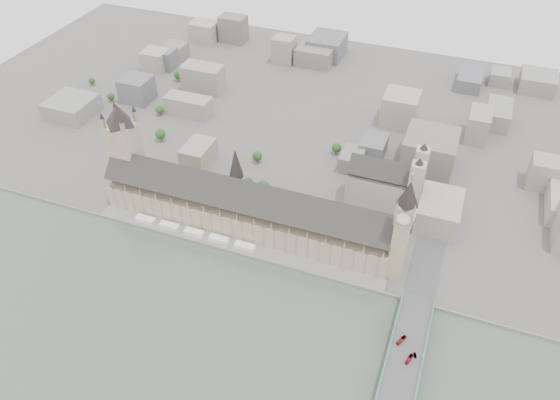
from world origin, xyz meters
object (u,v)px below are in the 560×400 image
(westminster_abbey, at_px, (387,185))
(red_bus_north, at_px, (401,340))
(victoria_tower, at_px, (125,148))
(westminster_bridge, at_px, (400,377))
(elizabeth_tower, at_px, (403,225))
(palace_of_westminster, at_px, (246,209))
(car_silver, at_px, (415,355))
(red_bus_south, at_px, (409,359))

(westminster_abbey, height_order, red_bus_north, westminster_abbey)
(victoria_tower, bearing_deg, red_bus_north, -17.51)
(westminster_bridge, bearing_deg, westminster_abbey, 105.64)
(victoria_tower, distance_m, red_bus_north, 295.63)
(elizabeth_tower, height_order, westminster_abbey, elizabeth_tower)
(palace_of_westminster, distance_m, westminster_abbey, 134.09)
(westminster_abbey, xyz_separation_m, red_bus_north, (45.93, -156.97, -13.44))
(victoria_tower, relative_size, westminster_bridge, 0.31)
(victoria_tower, xyz_separation_m, westminster_abbey, (232.92, 69.00, -30.12))
(westminster_abbey, xyz_separation_m, car_silver, (57.44, -165.67, -14.14))
(westminster_abbey, relative_size, car_silver, 16.18)
(red_bus_north, bearing_deg, westminster_abbey, 131.24)
(car_silver, bearing_deg, victoria_tower, 139.40)
(westminster_bridge, height_order, red_bus_south, red_bus_south)
(elizabeth_tower, bearing_deg, car_silver, -68.90)
(elizabeth_tower, height_order, victoria_tower, elizabeth_tower)
(red_bus_north, relative_size, red_bus_south, 1.05)
(elizabeth_tower, bearing_deg, red_bus_south, -72.08)
(car_silver, bearing_deg, red_bus_north, 120.71)
(red_bus_north, bearing_deg, westminster_bridge, -53.68)
(palace_of_westminster, bearing_deg, car_silver, -28.23)
(victoria_tower, xyz_separation_m, car_silver, (290.36, -96.67, -44.26))
(elizabeth_tower, distance_m, red_bus_south, 99.41)
(palace_of_westminster, relative_size, red_bus_south, 27.79)
(elizabeth_tower, bearing_deg, palace_of_westminster, 175.15)
(westminster_bridge, xyz_separation_m, car_silver, (6.36, 16.83, 5.82))
(elizabeth_tower, xyz_separation_m, victoria_tower, (-260.00, 18.00, -2.88))
(westminster_abbey, distance_m, red_bus_north, 164.10)
(red_bus_north, bearing_deg, victoria_tower, -172.58)
(red_bus_south, bearing_deg, elizabeth_tower, 123.82)
(westminster_bridge, bearing_deg, car_silver, 69.28)
(red_bus_north, bearing_deg, car_silver, -12.18)
(victoria_tower, bearing_deg, westminster_bridge, -21.78)
(elizabeth_tower, bearing_deg, westminster_abbey, 107.29)
(palace_of_westminster, bearing_deg, westminster_bridge, -33.49)
(car_silver, bearing_deg, red_bus_south, -146.26)
(palace_of_westminster, distance_m, car_silver, 191.45)
(elizabeth_tower, relative_size, westminster_abbey, 1.58)
(westminster_bridge, distance_m, westminster_abbey, 190.56)
(westminster_abbey, distance_m, car_silver, 175.92)
(victoria_tower, relative_size, car_silver, 23.80)
(westminster_bridge, bearing_deg, victoria_tower, 158.22)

